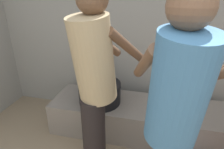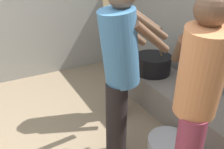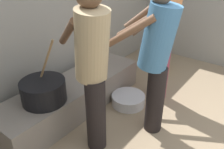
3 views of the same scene
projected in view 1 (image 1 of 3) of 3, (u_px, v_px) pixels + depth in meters
The scene contains 5 objects.
block_enclosure_rear at pixel (170, 45), 2.39m from camera, with size 4.85×0.20×1.94m, color gray.
hearth_ledge at pixel (139, 118), 2.30m from camera, with size 2.07×0.60×0.39m, color slate.
cooking_pot_main at pixel (100, 92), 2.23m from camera, with size 0.48×0.48×0.70m.
cook_in_tan_shirt at pixel (95, 81), 1.49m from camera, with size 0.59×0.75×1.66m.
cook_in_blue_shirt at pixel (174, 119), 1.07m from camera, with size 0.48×0.73×1.64m.
Camera 1 is at (-0.15, 0.20, 1.60)m, focal length 30.90 mm.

